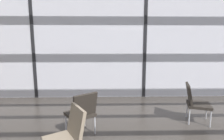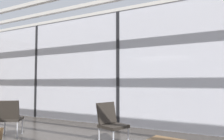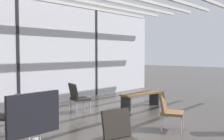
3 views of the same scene
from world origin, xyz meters
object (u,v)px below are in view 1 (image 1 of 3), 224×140
at_px(parked_airplane, 100,38).
at_px(lounge_chair_3, 195,100).
at_px(lounge_chair_1, 82,111).
at_px(lounge_chair_2, 68,134).

height_order(parked_airplane, lounge_chair_3, parked_airplane).
distance_m(parked_airplane, lounge_chair_3, 8.67).
height_order(lounge_chair_1, lounge_chair_3, same).
bearing_deg(lounge_chair_2, parked_airplane, 148.92).
bearing_deg(lounge_chair_3, lounge_chair_1, 120.22).
height_order(parked_airplane, lounge_chair_2, parked_airplane).
height_order(lounge_chair_2, lounge_chair_3, same).
relative_size(parked_airplane, lounge_chair_1, 16.66).
relative_size(lounge_chair_1, lounge_chair_2, 1.00).
distance_m(lounge_chair_2, lounge_chair_3, 2.90).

